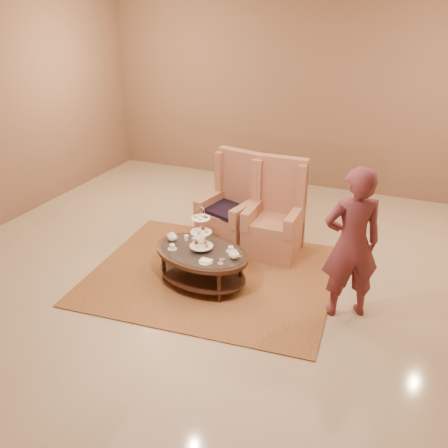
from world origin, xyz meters
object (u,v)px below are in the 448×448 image
at_px(armchair_left, 232,213).
at_px(person, 352,244).
at_px(armchair_right, 276,222).
at_px(tea_table, 202,257).

height_order(armchair_left, person, person).
height_order(armchair_right, person, person).
height_order(tea_table, armchair_right, armchair_right).
bearing_deg(person, tea_table, -25.60).
relative_size(armchair_left, armchair_right, 1.00).
distance_m(armchair_right, person, 1.73).
distance_m(tea_table, person, 1.86).
bearing_deg(armchair_left, tea_table, -73.68).
bearing_deg(tea_table, armchair_right, 77.55).
bearing_deg(armchair_left, person, -21.10).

